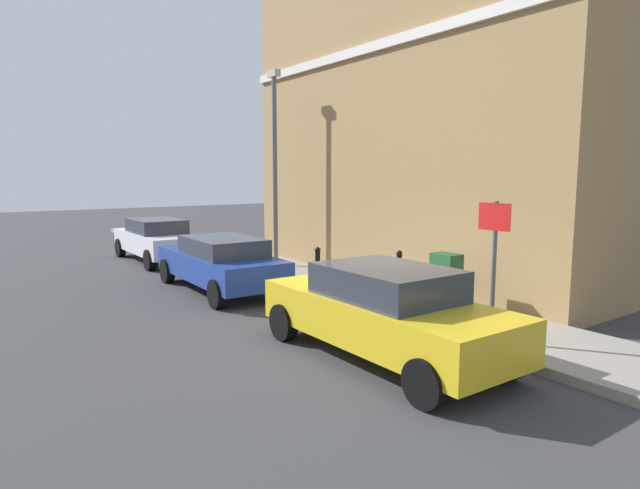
{
  "coord_description": "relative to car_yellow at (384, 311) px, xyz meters",
  "views": [
    {
      "loc": [
        -5.85,
        -7.01,
        2.86
      ],
      "look_at": [
        1.43,
        3.28,
        1.2
      ],
      "focal_mm": 29.78,
      "sensor_mm": 36.0,
      "label": 1
    }
  ],
  "objects": [
    {
      "name": "corner_building",
      "position": [
        7.52,
        4.59,
        3.95
      ],
      "size": [
        7.98,
        11.14,
        9.43
      ],
      "color": "#9E7A4C",
      "rests_on": "ground"
    },
    {
      "name": "sidewalk",
      "position": [
        2.45,
        7.02,
        -0.69
      ],
      "size": [
        2.27,
        30.0,
        0.15
      ],
      "primitive_type": "cube",
      "color": "gray",
      "rests_on": "ground"
    },
    {
      "name": "street_sign",
      "position": [
        1.67,
        -0.74,
        0.9
      ],
      "size": [
        0.08,
        0.6,
        2.3
      ],
      "color": "#59595B",
      "rests_on": "sidewalk"
    },
    {
      "name": "lamppost",
      "position": [
        2.61,
        7.74,
        2.54
      ],
      "size": [
        0.2,
        0.44,
        5.72
      ],
      "color": "#59595B",
      "rests_on": "sidewalk"
    },
    {
      "name": "car_white",
      "position": [
        0.22,
        11.45,
        -0.02
      ],
      "size": [
        1.8,
        4.42,
        1.4
      ],
      "rotation": [
        0.0,
        0.0,
        1.57
      ],
      "color": "silver",
      "rests_on": "ground"
    },
    {
      "name": "car_yellow",
      "position": [
        0.0,
        0.0,
        0.0
      ],
      "size": [
        1.84,
        4.44,
        1.46
      ],
      "rotation": [
        0.0,
        0.0,
        1.57
      ],
      "color": "gold",
      "rests_on": "ground"
    },
    {
      "name": "bollard_near_cabinet",
      "position": [
        2.74,
        2.54,
        -0.06
      ],
      "size": [
        0.14,
        0.14,
        1.04
      ],
      "color": "black",
      "rests_on": "sidewalk"
    },
    {
      "name": "car_blue",
      "position": [
        -0.01,
        5.98,
        -0.04
      ],
      "size": [
        1.89,
        4.47,
        1.35
      ],
      "rotation": [
        0.0,
        0.0,
        1.55
      ],
      "color": "navy",
      "rests_on": "ground"
    },
    {
      "name": "bollard_far_kerb",
      "position": [
        1.56,
        4.04,
        -0.06
      ],
      "size": [
        0.14,
        0.14,
        1.04
      ],
      "color": "black",
      "rests_on": "sidewalk"
    },
    {
      "name": "ground",
      "position": [
        0.38,
        1.02,
        -0.76
      ],
      "size": [
        80.0,
        80.0,
        0.0
      ],
      "primitive_type": "plane",
      "color": "#38383A"
    },
    {
      "name": "utility_cabinet",
      "position": [
        2.64,
        1.08,
        -0.08
      ],
      "size": [
        0.46,
        0.61,
        1.15
      ],
      "color": "#1E4C28",
      "rests_on": "sidewalk"
    }
  ]
}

